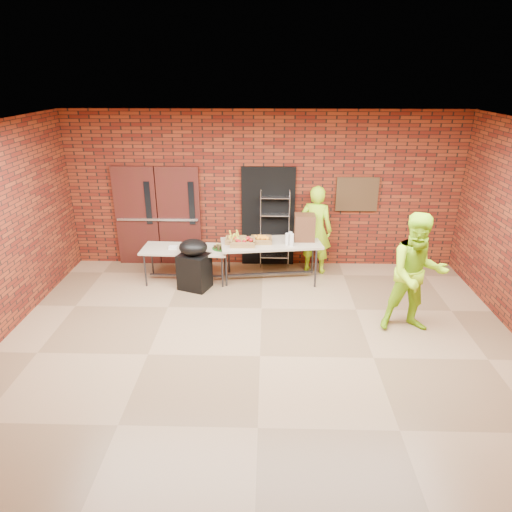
{
  "coord_description": "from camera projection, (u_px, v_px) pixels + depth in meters",
  "views": [
    {
      "loc": [
        0.09,
        -5.62,
        3.89
      ],
      "look_at": [
        -0.1,
        1.4,
        1.01
      ],
      "focal_mm": 32.0,
      "sensor_mm": 36.0,
      "label": 1
    }
  ],
  "objects": [
    {
      "name": "double_doors",
      "position": [
        158.0,
        216.0,
        9.51
      ],
      "size": [
        1.78,
        0.12,
        2.1
      ],
      "color": "#411312",
      "rests_on": "room"
    },
    {
      "name": "bronze_plaque",
      "position": [
        357.0,
        194.0,
        9.23
      ],
      "size": [
        0.85,
        0.04,
        0.7
      ],
      "primitive_type": "cube",
      "color": "#462E1C",
      "rests_on": "room"
    },
    {
      "name": "cup_stack_front",
      "position": [
        287.0,
        239.0,
        8.67
      ],
      "size": [
        0.08,
        0.08,
        0.23
      ],
      "primitive_type": "cylinder",
      "color": "white",
      "rests_on": "table_right"
    },
    {
      "name": "table_right",
      "position": [
        271.0,
        245.0,
        8.85
      ],
      "size": [
        2.01,
        1.06,
        0.79
      ],
      "rotation": [
        0.0,
        0.0,
        0.14
      ],
      "color": "tan",
      "rests_on": "room"
    },
    {
      "name": "muffin_tray",
      "position": [
        221.0,
        247.0,
        8.8
      ],
      "size": [
        0.36,
        0.36,
        0.09
      ],
      "color": "#164C14",
      "rests_on": "table_left"
    },
    {
      "name": "basket_bananas",
      "position": [
        236.0,
        240.0,
        8.8
      ],
      "size": [
        0.4,
        0.31,
        0.12
      ],
      "color": "#97683C",
      "rests_on": "table_right"
    },
    {
      "name": "room",
      "position": [
        260.0,
        255.0,
        6.07
      ],
      "size": [
        8.08,
        7.08,
        3.28
      ],
      "color": "brown",
      "rests_on": "ground"
    },
    {
      "name": "cup_stack_back",
      "position": [
        290.0,
        238.0,
        8.75
      ],
      "size": [
        0.08,
        0.08,
        0.23
      ],
      "primitive_type": "cylinder",
      "color": "white",
      "rests_on": "table_right"
    },
    {
      "name": "napkin_box",
      "position": [
        173.0,
        247.0,
        8.79
      ],
      "size": [
        0.16,
        0.11,
        0.05
      ],
      "primitive_type": "cube",
      "color": "white",
      "rests_on": "table_left"
    },
    {
      "name": "basket_apples",
      "position": [
        243.0,
        242.0,
        8.67
      ],
      "size": [
        0.46,
        0.36,
        0.14
      ],
      "color": "#97683C",
      "rests_on": "table_right"
    },
    {
      "name": "wire_rack",
      "position": [
        275.0,
        230.0,
        9.43
      ],
      "size": [
        0.61,
        0.21,
        1.65
      ],
      "primitive_type": null,
      "rotation": [
        0.0,
        0.0,
        -0.01
      ],
      "color": "#A8A9AF",
      "rests_on": "room"
    },
    {
      "name": "volunteer_woman",
      "position": [
        316.0,
        230.0,
        9.17
      ],
      "size": [
        0.77,
        0.64,
        1.81
      ],
      "primitive_type": "imported",
      "rotation": [
        0.0,
        0.0,
        2.78
      ],
      "color": "#A6E919",
      "rests_on": "room"
    },
    {
      "name": "coffee_dispenser",
      "position": [
        305.0,
        227.0,
        8.87
      ],
      "size": [
        0.39,
        0.35,
        0.51
      ],
      "primitive_type": "cube",
      "color": "#55331D",
      "rests_on": "table_right"
    },
    {
      "name": "table_left",
      "position": [
        185.0,
        251.0,
        8.84
      ],
      "size": [
        1.69,
        0.76,
        0.68
      ],
      "rotation": [
        0.0,
        0.0,
        -0.04
      ],
      "color": "tan",
      "rests_on": "room"
    },
    {
      "name": "covered_grill",
      "position": [
        194.0,
        264.0,
        8.58
      ],
      "size": [
        0.67,
        0.62,
        0.99
      ],
      "rotation": [
        0.0,
        0.0,
        -0.37
      ],
      "color": "black",
      "rests_on": "room"
    },
    {
      "name": "dark_doorway",
      "position": [
        268.0,
        217.0,
        9.48
      ],
      "size": [
        1.1,
        0.06,
        2.1
      ],
      "primitive_type": "cube",
      "color": "black",
      "rests_on": "room"
    },
    {
      "name": "volunteer_man",
      "position": [
        417.0,
        274.0,
        7.02
      ],
      "size": [
        0.96,
        0.76,
        1.94
      ],
      "primitive_type": "imported",
      "rotation": [
        0.0,
        0.0,
        0.03
      ],
      "color": "#A6E919",
      "rests_on": "room"
    },
    {
      "name": "basket_oranges",
      "position": [
        262.0,
        240.0,
        8.81
      ],
      "size": [
        0.4,
        0.31,
        0.13
      ],
      "color": "#97683C",
      "rests_on": "table_right"
    },
    {
      "name": "cup_stack_mid",
      "position": [
        292.0,
        240.0,
        8.6
      ],
      "size": [
        0.08,
        0.08,
        0.24
      ],
      "primitive_type": "cylinder",
      "color": "white",
      "rests_on": "table_right"
    }
  ]
}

